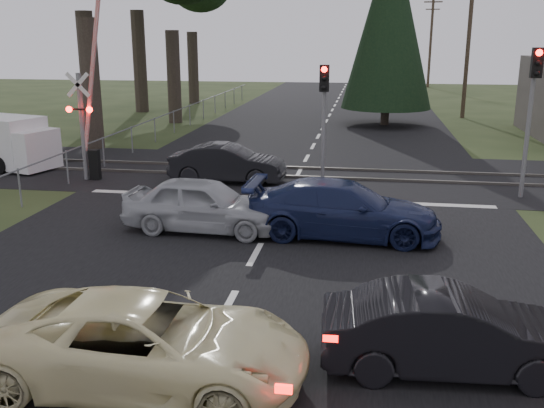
% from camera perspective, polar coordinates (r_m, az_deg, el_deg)
% --- Properties ---
extents(ground, '(120.00, 120.00, 0.00)m').
position_cam_1_polar(ground, '(11.77, -4.29, -9.74)').
color(ground, '#273518').
rests_on(ground, ground).
extents(road, '(14.00, 100.00, 0.01)m').
position_cam_1_polar(road, '(21.11, 1.89, 1.74)').
color(road, black).
rests_on(road, ground).
extents(rail_corridor, '(120.00, 8.00, 0.01)m').
position_cam_1_polar(rail_corridor, '(23.04, 2.51, 2.91)').
color(rail_corridor, black).
rests_on(rail_corridor, ground).
extents(stop_line, '(13.00, 0.35, 0.00)m').
position_cam_1_polar(stop_line, '(19.38, 1.23, 0.52)').
color(stop_line, silver).
rests_on(stop_line, ground).
extents(rail_near, '(120.00, 0.12, 0.10)m').
position_cam_1_polar(rail_near, '(22.26, 2.28, 2.58)').
color(rail_near, '#59544C').
rests_on(rail_near, ground).
extents(rail_far, '(120.00, 0.12, 0.10)m').
position_cam_1_polar(rail_far, '(23.81, 2.73, 3.42)').
color(rail_far, '#59544C').
rests_on(rail_far, ground).
extents(crossing_signal, '(1.62, 0.38, 6.96)m').
position_cam_1_polar(crossing_signal, '(22.59, -16.92, 7.29)').
color(crossing_signal, slate).
rests_on(crossing_signal, ground).
extents(traffic_signal_right, '(0.68, 0.48, 4.70)m').
position_cam_1_polar(traffic_signal_right, '(20.53, 23.48, 9.48)').
color(traffic_signal_right, slate).
rests_on(traffic_signal_right, ground).
extents(traffic_signal_center, '(0.32, 0.48, 4.10)m').
position_cam_1_polar(traffic_signal_center, '(21.20, 4.91, 9.44)').
color(traffic_signal_center, slate).
rests_on(traffic_signal_center, ground).
extents(utility_pole_mid, '(1.80, 0.26, 9.00)m').
position_cam_1_polar(utility_pole_mid, '(40.80, 18.00, 14.32)').
color(utility_pole_mid, '#4C3D2D').
rests_on(utility_pole_mid, ground).
extents(utility_pole_far, '(1.80, 0.26, 9.00)m').
position_cam_1_polar(utility_pole_far, '(65.63, 14.72, 14.71)').
color(utility_pole_far, '#4C3D2D').
rests_on(utility_pole_far, ground).
extents(conifer_tree, '(5.20, 5.20, 11.00)m').
position_cam_1_polar(conifer_tree, '(36.38, 11.01, 16.73)').
color(conifer_tree, '#473D33').
rests_on(conifer_tree, ground).
extents(fence_left, '(0.10, 36.00, 1.20)m').
position_cam_1_polar(fence_left, '(34.80, -8.41, 7.01)').
color(fence_left, slate).
rests_on(fence_left, ground).
extents(cream_coupe, '(4.78, 2.21, 1.33)m').
position_cam_1_polar(cream_coupe, '(9.31, -11.62, -12.64)').
color(cream_coupe, beige).
rests_on(cream_coupe, ground).
extents(dark_hatchback, '(4.01, 1.63, 1.29)m').
position_cam_1_polar(dark_hatchback, '(9.83, 16.42, -11.51)').
color(dark_hatchback, black).
rests_on(dark_hatchback, ground).
extents(silver_car, '(4.30, 1.93, 1.44)m').
position_cam_1_polar(silver_car, '(16.12, -6.49, -0.06)').
color(silver_car, '#A4A8AC').
rests_on(silver_car, ground).
extents(blue_sedan, '(5.05, 2.21, 1.44)m').
position_cam_1_polar(blue_sedan, '(15.66, 6.68, -0.51)').
color(blue_sedan, '#171F45').
rests_on(blue_sedan, ground).
extents(dark_car_far, '(4.10, 1.50, 1.34)m').
position_cam_1_polar(dark_car_far, '(21.57, -4.19, 3.82)').
color(dark_car_far, black).
rests_on(dark_car_far, ground).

